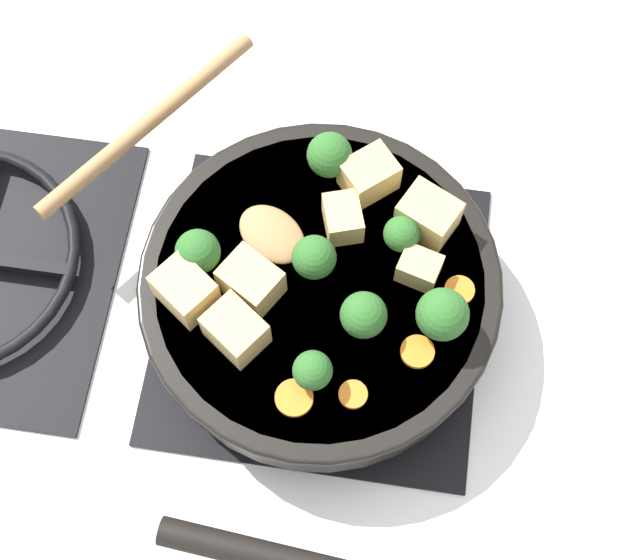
# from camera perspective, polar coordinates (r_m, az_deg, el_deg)

# --- Properties ---
(ground_plane) EXTENTS (2.40, 2.40, 0.00)m
(ground_plane) POSITION_cam_1_polar(r_m,az_deg,el_deg) (0.87, 0.00, -2.12)
(ground_plane) COLOR white
(front_burner_grate) EXTENTS (0.31, 0.31, 0.03)m
(front_burner_grate) POSITION_cam_1_polar(r_m,az_deg,el_deg) (0.86, 0.00, -1.85)
(front_burner_grate) COLOR black
(front_burner_grate) RESTS_ON ground_plane
(skillet_pan) EXTENTS (0.42, 0.33, 0.06)m
(skillet_pan) POSITION_cam_1_polar(r_m,az_deg,el_deg) (0.81, -0.03, -0.81)
(skillet_pan) COLOR black
(skillet_pan) RESTS_ON front_burner_grate
(wooden_spoon) EXTENTS (0.25, 0.26, 0.02)m
(wooden_spoon) POSITION_cam_1_polar(r_m,az_deg,el_deg) (0.84, -7.92, 7.20)
(wooden_spoon) COLOR #A87A4C
(wooden_spoon) RESTS_ON skillet_pan
(tofu_cube_center_large) EXTENTS (0.06, 0.06, 0.04)m
(tofu_cube_center_large) POSITION_cam_1_polar(r_m,az_deg,el_deg) (0.81, 3.15, 6.70)
(tofu_cube_center_large) COLOR #DBB770
(tofu_cube_center_large) RESTS_ON skillet_pan
(tofu_cube_near_handle) EXTENTS (0.06, 0.06, 0.04)m
(tofu_cube_near_handle) POSITION_cam_1_polar(r_m,az_deg,el_deg) (0.77, -8.63, -0.65)
(tofu_cube_near_handle) COLOR #DBB770
(tofu_cube_near_handle) RESTS_ON skillet_pan
(tofu_cube_east_chunk) EXTENTS (0.04, 0.04, 0.03)m
(tofu_cube_east_chunk) POSITION_cam_1_polar(r_m,az_deg,el_deg) (0.78, 6.36, 0.75)
(tofu_cube_east_chunk) COLOR #DBB770
(tofu_cube_east_chunk) RESTS_ON skillet_pan
(tofu_cube_west_chunk) EXTENTS (0.05, 0.04, 0.03)m
(tofu_cube_west_chunk) POSITION_cam_1_polar(r_m,az_deg,el_deg) (0.80, 1.47, 3.98)
(tofu_cube_west_chunk) COLOR #DBB770
(tofu_cube_west_chunk) RESTS_ON skillet_pan
(tofu_cube_back_piece) EXTENTS (0.06, 0.06, 0.04)m
(tofu_cube_back_piece) POSITION_cam_1_polar(r_m,az_deg,el_deg) (0.76, -5.43, -3.22)
(tofu_cube_back_piece) COLOR #DBB770
(tofu_cube_back_piece) RESTS_ON skillet_pan
(tofu_cube_front_piece) EXTENTS (0.06, 0.06, 0.04)m
(tofu_cube_front_piece) POSITION_cam_1_polar(r_m,az_deg,el_deg) (0.77, -4.44, -0.10)
(tofu_cube_front_piece) COLOR #DBB770
(tofu_cube_front_piece) RESTS_ON skillet_pan
(tofu_cube_mid_small) EXTENTS (0.06, 0.06, 0.04)m
(tofu_cube_mid_small) POSITION_cam_1_polar(r_m,az_deg,el_deg) (0.80, 6.93, 4.13)
(tofu_cube_mid_small) COLOR #DBB770
(tofu_cube_mid_small) RESTS_ON skillet_pan
(broccoli_floret_near_spoon) EXTENTS (0.05, 0.05, 0.05)m
(broccoli_floret_near_spoon) POSITION_cam_1_polar(r_m,az_deg,el_deg) (0.75, 7.84, -2.20)
(broccoli_floret_near_spoon) COLOR #709956
(broccoli_floret_near_spoon) RESTS_ON skillet_pan
(broccoli_floret_center_top) EXTENTS (0.03, 0.03, 0.04)m
(broccoli_floret_center_top) POSITION_cam_1_polar(r_m,az_deg,el_deg) (0.79, 5.25, 2.94)
(broccoli_floret_center_top) COLOR #709956
(broccoli_floret_center_top) RESTS_ON skillet_pan
(broccoli_floret_east_rim) EXTENTS (0.04, 0.04, 0.05)m
(broccoli_floret_east_rim) POSITION_cam_1_polar(r_m,az_deg,el_deg) (0.78, -7.78, 1.96)
(broccoli_floret_east_rim) COLOR #709956
(broccoli_floret_east_rim) RESTS_ON skillet_pan
(broccoli_floret_west_rim) EXTENTS (0.04, 0.04, 0.05)m
(broccoli_floret_west_rim) POSITION_cam_1_polar(r_m,az_deg,el_deg) (0.77, -0.38, 1.44)
(broccoli_floret_west_rim) COLOR #709956
(broccoli_floret_west_rim) RESTS_ON skillet_pan
(broccoli_floret_north_edge) EXTENTS (0.04, 0.04, 0.05)m
(broccoli_floret_north_edge) POSITION_cam_1_polar(r_m,az_deg,el_deg) (0.75, 2.81, -2.26)
(broccoli_floret_north_edge) COLOR #709956
(broccoli_floret_north_edge) RESTS_ON skillet_pan
(broccoli_floret_south_cluster) EXTENTS (0.03, 0.03, 0.04)m
(broccoli_floret_south_cluster) POSITION_cam_1_polar(r_m,az_deg,el_deg) (0.74, -0.48, -5.82)
(broccoli_floret_south_cluster) COLOR #709956
(broccoli_floret_south_cluster) RESTS_ON skillet_pan
(broccoli_floret_mid_floret) EXTENTS (0.04, 0.04, 0.05)m
(broccoli_floret_mid_floret) POSITION_cam_1_polar(r_m,az_deg,el_deg) (0.81, 0.61, 7.99)
(broccoli_floret_mid_floret) COLOR #709956
(broccoli_floret_mid_floret) RESTS_ON skillet_pan
(carrot_slice_orange_thin) EXTENTS (0.03, 0.03, 0.01)m
(carrot_slice_orange_thin) POSITION_cam_1_polar(r_m,az_deg,el_deg) (0.77, 6.25, -4.59)
(carrot_slice_orange_thin) COLOR orange
(carrot_slice_orange_thin) RESTS_ON skillet_pan
(carrot_slice_near_center) EXTENTS (0.02, 0.02, 0.01)m
(carrot_slice_near_center) POSITION_cam_1_polar(r_m,az_deg,el_deg) (0.75, 2.13, -7.33)
(carrot_slice_near_center) COLOR orange
(carrot_slice_near_center) RESTS_ON skillet_pan
(carrot_slice_edge_slice) EXTENTS (0.03, 0.03, 0.01)m
(carrot_slice_edge_slice) POSITION_cam_1_polar(r_m,az_deg,el_deg) (0.79, 8.91, -0.66)
(carrot_slice_edge_slice) COLOR orange
(carrot_slice_edge_slice) RESTS_ON skillet_pan
(carrot_slice_under_broccoli) EXTENTS (0.03, 0.03, 0.01)m
(carrot_slice_under_broccoli) POSITION_cam_1_polar(r_m,az_deg,el_deg) (0.75, -1.67, -7.55)
(carrot_slice_under_broccoli) COLOR orange
(carrot_slice_under_broccoli) RESTS_ON skillet_pan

